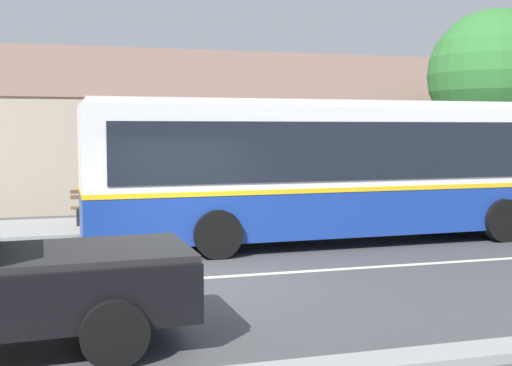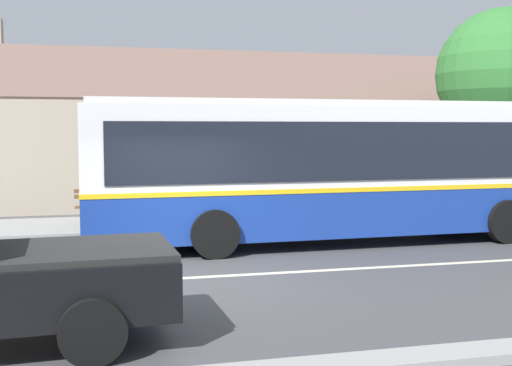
{
  "view_description": "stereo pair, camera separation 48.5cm",
  "coord_description": "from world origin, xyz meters",
  "px_view_note": "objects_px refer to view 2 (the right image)",
  "views": [
    {
      "loc": [
        -1.99,
        -10.94,
        2.62
      ],
      "look_at": [
        1.94,
        3.11,
        1.38
      ],
      "focal_mm": 45.0,
      "sensor_mm": 36.0,
      "label": 1
    },
    {
      "loc": [
        -1.52,
        -11.06,
        2.62
      ],
      "look_at": [
        1.94,
        3.11,
        1.38
      ],
      "focal_mm": 45.0,
      "sensor_mm": 36.0,
      "label": 2
    }
  ],
  "objects_px": {
    "transit_bus": "(340,167)",
    "bench_by_building": "(109,208)",
    "street_tree_primary": "(503,74)",
    "bench_down_street": "(268,203)"
  },
  "relations": [
    {
      "from": "bench_by_building",
      "to": "street_tree_primary",
      "type": "xyz_separation_m",
      "value": [
        12.16,
        0.93,
        3.75
      ]
    },
    {
      "from": "bench_down_street",
      "to": "street_tree_primary",
      "type": "bearing_deg",
      "value": 6.19
    },
    {
      "from": "transit_bus",
      "to": "bench_by_building",
      "type": "bearing_deg",
      "value": 149.63
    },
    {
      "from": "transit_bus",
      "to": "street_tree_primary",
      "type": "xyz_separation_m",
      "value": [
        6.96,
        3.98,
        2.59
      ]
    },
    {
      "from": "transit_bus",
      "to": "street_tree_primary",
      "type": "distance_m",
      "value": 8.42
    },
    {
      "from": "transit_bus",
      "to": "street_tree_primary",
      "type": "height_order",
      "value": "street_tree_primary"
    },
    {
      "from": "transit_bus",
      "to": "street_tree_primary",
      "type": "bearing_deg",
      "value": 29.74
    },
    {
      "from": "transit_bus",
      "to": "bench_by_building",
      "type": "distance_m",
      "value": 6.14
    },
    {
      "from": "bench_down_street",
      "to": "street_tree_primary",
      "type": "relative_size",
      "value": 0.26
    },
    {
      "from": "bench_by_building",
      "to": "street_tree_primary",
      "type": "distance_m",
      "value": 12.76
    }
  ]
}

